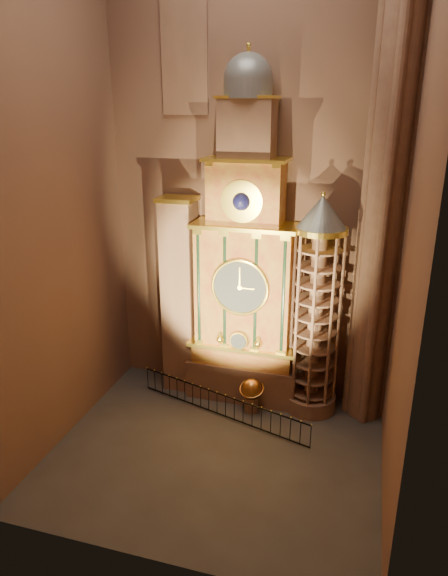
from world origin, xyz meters
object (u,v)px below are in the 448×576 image
(stair_turret, at_px, (316,310))
(iron_railing, at_px, (221,405))
(portrait_tower, at_px, (180,296))
(astronomical_clock, at_px, (245,273))
(celestial_globe, at_px, (252,392))

(stair_turret, xyz_separation_m, iron_railing, (-4.03, -2.03, -4.62))
(stair_turret, bearing_deg, iron_railing, -153.31)
(portrait_tower, relative_size, stair_turret, 0.94)
(portrait_tower, bearing_deg, stair_turret, -2.33)
(astronomical_clock, bearing_deg, portrait_tower, 179.71)
(portrait_tower, distance_m, stair_turret, 6.91)
(stair_turret, distance_m, iron_railing, 6.46)
(astronomical_clock, relative_size, iron_railing, 1.86)
(astronomical_clock, height_order, portrait_tower, astronomical_clock)
(iron_railing, bearing_deg, astronomical_clock, 76.93)
(astronomical_clock, xyz_separation_m, iron_railing, (-0.53, -2.29, -6.03))
(celestial_globe, bearing_deg, iron_railing, -145.13)
(stair_turret, relative_size, iron_railing, 1.20)
(stair_turret, xyz_separation_m, celestial_globe, (-2.75, -1.13, -4.21))
(portrait_tower, distance_m, iron_railing, 5.81)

